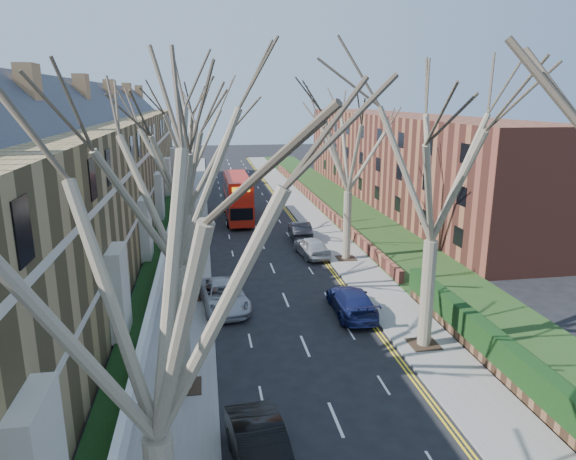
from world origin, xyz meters
name	(u,v)px	position (x,y,z in m)	size (l,w,h in m)	color
pavement_left	(192,215)	(-6.00, 39.00, 0.06)	(3.00, 102.00, 0.12)	slate
pavement_right	(306,211)	(6.00, 39.00, 0.06)	(3.00, 102.00, 0.12)	slate
terrace_left	(93,175)	(-13.65, 31.00, 5.53)	(9.70, 78.00, 13.60)	olive
flats_right	(397,159)	(17.46, 43.00, 4.98)	(13.97, 54.00, 10.00)	brown
wall_hedge_right	(541,389)	(7.70, 2.00, 1.12)	(0.70, 24.00, 1.80)	brown
front_wall_left	(170,230)	(-7.65, 31.00, 0.62)	(0.30, 78.00, 1.00)	white
grass_verge_right	(347,209)	(10.50, 39.00, 0.15)	(6.00, 102.00, 0.06)	#1D3E16
tree_left_near	(144,256)	(-5.70, -4.00, 8.93)	(9.80, 9.80, 13.73)	#736652
tree_left_mid	(172,160)	(-5.70, 6.00, 9.56)	(10.50, 10.50, 14.71)	#736652
tree_left_far	(182,145)	(-5.70, 16.00, 9.24)	(10.15, 10.15, 14.22)	#736652
tree_left_dist	(187,127)	(-5.70, 28.00, 9.56)	(10.50, 10.50, 14.71)	#736652
tree_right_mid	(438,150)	(5.70, 8.00, 9.56)	(10.50, 10.50, 14.71)	#736652
tree_right_far	(350,135)	(5.70, 22.00, 9.24)	(10.15, 10.15, 14.22)	#736652
double_decker_bus	(238,199)	(-1.36, 36.54, 2.08)	(2.64, 10.09, 4.25)	#A7170B
car_left_mid	(261,452)	(-3.09, 0.63, 0.78)	(1.66, 4.75, 1.56)	black
car_left_far	(224,296)	(-3.70, 14.40, 0.74)	(2.47, 5.36, 1.49)	#A7A7AC
car_right_near	(352,301)	(3.33, 12.39, 0.75)	(2.09, 5.15, 1.49)	#161C4D
car_right_mid	(311,246)	(3.34, 23.35, 0.77)	(1.82, 4.51, 1.54)	#97999F
car_right_far	(300,230)	(3.38, 28.30, 0.76)	(1.62, 4.64, 1.53)	black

